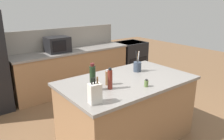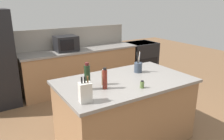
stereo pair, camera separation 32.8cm
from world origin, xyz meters
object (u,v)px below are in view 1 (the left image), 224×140
pepper_grinder (108,78)px  range_oven (130,58)px  microwave (58,44)px  knife_block (95,93)px  vinegar_bottle (110,79)px  spice_jar_oregano (146,83)px  utensil_crock (137,66)px  wine_bottle (93,78)px

pepper_grinder → range_oven: bearing=42.3°
microwave → pepper_grinder: 2.21m
range_oven → knife_block: size_ratio=3.17×
range_oven → pepper_grinder: (-2.41, -2.19, 0.57)m
microwave → vinegar_bottle: microwave is taller
microwave → spice_jar_oregano: (0.04, -2.54, -0.12)m
microwave → spice_jar_oregano: bearing=-89.0°
knife_block → utensil_crock: bearing=31.6°
microwave → pepper_grinder: (-0.30, -2.19, -0.07)m
microwave → utensil_crock: microwave is taller
range_oven → vinegar_bottle: size_ratio=3.39×
range_oven → vinegar_bottle: 3.44m
knife_block → utensil_crock: (1.13, 0.52, -0.03)m
microwave → spice_jar_oregano: 2.55m
spice_jar_oregano → knife_block: bearing=179.4°
knife_block → pepper_grinder: (0.43, 0.35, -0.02)m
vinegar_bottle → spice_jar_oregano: bearing=-28.8°
spice_jar_oregano → wine_bottle: wine_bottle is taller
wine_bottle → vinegar_bottle: 0.22m
range_oven → knife_block: knife_block is taller
range_oven → microwave: 2.20m
spice_jar_oregano → wine_bottle: bearing=152.3°
utensil_crock → spice_jar_oregano: utensil_crock is taller
microwave → pepper_grinder: size_ratio=2.35×
range_oven → utensil_crock: 2.70m
utensil_crock → range_oven: bearing=49.7°
knife_block → pepper_grinder: size_ratio=1.42×
range_oven → knife_block: 3.85m
spice_jar_oregano → vinegar_bottle: size_ratio=0.36×
wine_bottle → pepper_grinder: bearing=8.9°
microwave → wine_bottle: 2.30m
range_oven → microwave: microwave is taller
spice_jar_oregano → pepper_grinder: size_ratio=0.48×
range_oven → vinegar_bottle: (-2.47, -2.32, 0.60)m
vinegar_bottle → pepper_grinder: 0.15m
microwave → pepper_grinder: microwave is taller
utensil_crock → wine_bottle: 0.98m
pepper_grinder → utensil_crock: bearing=13.9°
utensil_crock → vinegar_bottle: 0.82m
spice_jar_oregano → pepper_grinder: 0.50m
knife_block → wine_bottle: wine_bottle is taller
microwave → knife_block: size_ratio=1.65×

